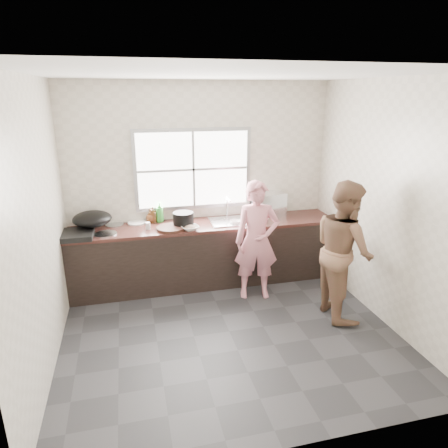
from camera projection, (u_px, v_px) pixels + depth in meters
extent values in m
cube|color=#29292C|center=(229.00, 332.00, 4.46)|extent=(3.60, 3.20, 0.01)
cube|color=silver|center=(230.00, 73.00, 3.61)|extent=(3.60, 3.20, 0.01)
cube|color=beige|center=(200.00, 183.00, 5.52)|extent=(3.60, 0.01, 2.70)
cube|color=beige|center=(38.00, 230.00, 3.63)|extent=(0.01, 3.20, 2.70)
cube|color=beige|center=(386.00, 205.00, 4.45)|extent=(0.01, 3.20, 2.70)
cube|color=beige|center=(293.00, 287.00, 2.56)|extent=(3.60, 0.01, 2.70)
cube|color=black|center=(206.00, 254.00, 5.52)|extent=(3.60, 0.62, 0.82)
cube|color=#361B16|center=(205.00, 225.00, 5.39)|extent=(3.60, 0.64, 0.04)
cube|color=silver|center=(231.00, 221.00, 5.46)|extent=(0.55, 0.45, 0.02)
cylinder|color=silver|center=(227.00, 207.00, 5.60)|extent=(0.02, 0.02, 0.30)
cube|color=#9EA0A5|center=(193.00, 169.00, 5.42)|extent=(1.60, 0.05, 1.10)
cube|color=white|center=(194.00, 170.00, 5.40)|extent=(1.50, 0.01, 1.00)
imported|color=pink|center=(257.00, 244.00, 5.04)|extent=(0.58, 0.43, 1.43)
imported|color=brown|center=(343.00, 250.00, 4.60)|extent=(0.66, 0.82, 1.63)
cylinder|color=black|center=(171.00, 228.00, 5.14)|extent=(0.39, 0.39, 0.04)
cube|color=silver|center=(184.00, 221.00, 5.37)|extent=(0.19, 0.11, 0.01)
imported|color=white|center=(190.00, 228.00, 5.12)|extent=(0.26, 0.26, 0.05)
imported|color=silver|center=(258.00, 220.00, 5.44)|extent=(0.21, 0.21, 0.06)
imported|color=white|center=(236.00, 222.00, 5.36)|extent=(0.20, 0.20, 0.06)
cylinder|color=black|center=(183.00, 220.00, 5.23)|extent=(0.34, 0.34, 0.19)
cylinder|color=white|center=(137.00, 223.00, 5.39)|extent=(0.31, 0.31, 0.02)
imported|color=green|center=(160.00, 212.00, 5.42)|extent=(0.12, 0.12, 0.28)
imported|color=#452911|center=(153.00, 215.00, 5.41)|extent=(0.12, 0.12, 0.20)
imported|color=#4F2A13|center=(151.00, 216.00, 5.41)|extent=(0.16, 0.16, 0.17)
cylinder|color=silver|center=(148.00, 226.00, 5.15)|extent=(0.07, 0.07, 0.09)
cube|color=black|center=(75.00, 235.00, 4.86)|extent=(0.44, 0.44, 0.06)
ellipsoid|color=black|center=(92.00, 219.00, 5.08)|extent=(0.60, 0.60, 0.18)
cube|color=silver|center=(268.00, 204.00, 5.71)|extent=(0.48, 0.37, 0.33)
cylinder|color=silver|center=(105.00, 234.00, 4.96)|extent=(0.30, 0.30, 0.01)
cylinder|color=#A5A7AC|center=(114.00, 225.00, 5.32)|extent=(0.24, 0.24, 0.01)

